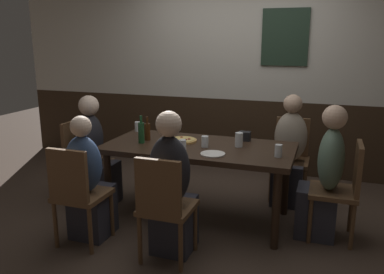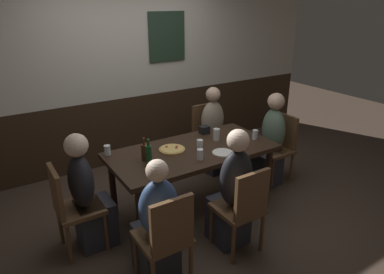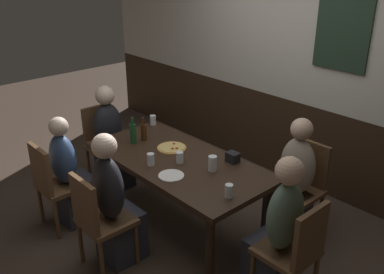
{
  "view_description": "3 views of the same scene",
  "coord_description": "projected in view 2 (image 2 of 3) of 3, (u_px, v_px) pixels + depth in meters",
  "views": [
    {
      "loc": [
        1.13,
        -3.44,
        1.72
      ],
      "look_at": [
        -0.05,
        -0.05,
        0.83
      ],
      "focal_mm": 36.9,
      "sensor_mm": 36.0,
      "label": 1
    },
    {
      "loc": [
        -1.81,
        -2.85,
        2.23
      ],
      "look_at": [
        0.06,
        0.1,
        0.84
      ],
      "focal_mm": 32.28,
      "sensor_mm": 36.0,
      "label": 2
    },
    {
      "loc": [
        2.66,
        -2.24,
        2.48
      ],
      "look_at": [
        0.08,
        0.1,
        0.95
      ],
      "focal_mm": 40.04,
      "sensor_mm": 36.0,
      "label": 3
    }
  ],
  "objects": [
    {
      "name": "beer_bottle_brown",
      "position": [
        144.0,
        152.0,
        3.4
      ],
      "size": [
        0.06,
        0.06,
        0.24
      ],
      "color": "#42230F",
      "rests_on": "dining_table"
    },
    {
      "name": "person_left_near",
      "position": [
        157.0,
        228.0,
        2.86
      ],
      "size": [
        0.34,
        0.37,
        1.11
      ],
      "color": "#2D2D38",
      "rests_on": "ground_plane"
    },
    {
      "name": "chair_right_far",
      "position": [
        207.0,
        132.0,
        4.84
      ],
      "size": [
        0.4,
        0.4,
        0.88
      ],
      "color": "brown",
      "rests_on": "ground_plane"
    },
    {
      "name": "beer_glass_half",
      "position": [
        216.0,
        135.0,
        3.91
      ],
      "size": [
        0.07,
        0.07,
        0.14
      ],
      "color": "silver",
      "rests_on": "dining_table"
    },
    {
      "name": "person_right_far",
      "position": [
        214.0,
        136.0,
        4.71
      ],
      "size": [
        0.34,
        0.37,
        1.17
      ],
      "color": "#2D2D38",
      "rests_on": "ground_plane"
    },
    {
      "name": "tumbler_short",
      "position": [
        255.0,
        135.0,
        3.94
      ],
      "size": [
        0.06,
        0.06,
        0.11
      ],
      "color": "silver",
      "rests_on": "dining_table"
    },
    {
      "name": "chair_head_west",
      "position": [
        71.0,
        205.0,
        3.13
      ],
      "size": [
        0.4,
        0.4,
        0.88
      ],
      "color": "brown",
      "rests_on": "ground_plane"
    },
    {
      "name": "beer_bottle_green",
      "position": [
        149.0,
        155.0,
        3.3
      ],
      "size": [
        0.06,
        0.06,
        0.27
      ],
      "color": "#194723",
      "rests_on": "dining_table"
    },
    {
      "name": "plate_white_large",
      "position": [
        223.0,
        153.0,
        3.59
      ],
      "size": [
        0.22,
        0.22,
        0.01
      ],
      "primitive_type": "cylinder",
      "color": "white",
      "rests_on": "dining_table"
    },
    {
      "name": "condiment_caddy",
      "position": [
        204.0,
        130.0,
        4.11
      ],
      "size": [
        0.11,
        0.09,
        0.09
      ],
      "primitive_type": "cube",
      "color": "black",
      "rests_on": "dining_table"
    },
    {
      "name": "pint_glass_amber",
      "position": [
        200.0,
        155.0,
        3.44
      ],
      "size": [
        0.06,
        0.06,
        0.11
      ],
      "color": "silver",
      "rests_on": "dining_table"
    },
    {
      "name": "pizza",
      "position": [
        172.0,
        149.0,
        3.66
      ],
      "size": [
        0.28,
        0.28,
        0.03
      ],
      "color": "tan",
      "rests_on": "dining_table"
    },
    {
      "name": "dining_table",
      "position": [
        193.0,
        156.0,
        3.72
      ],
      "size": [
        1.79,
        0.87,
        0.74
      ],
      "color": "black",
      "rests_on": "ground_plane"
    },
    {
      "name": "person_mid_near",
      "position": [
        232.0,
        197.0,
        3.23
      ],
      "size": [
        0.34,
        0.37,
        1.2
      ],
      "color": "#2D2D38",
      "rests_on": "ground_plane"
    },
    {
      "name": "pint_glass_stout",
      "position": [
        200.0,
        145.0,
        3.68
      ],
      "size": [
        0.07,
        0.07,
        0.1
      ],
      "color": "silver",
      "rests_on": "dining_table"
    },
    {
      "name": "wall_back",
      "position": [
        129.0,
        71.0,
        4.78
      ],
      "size": [
        6.4,
        0.13,
        2.6
      ],
      "color": "#332316",
      "rests_on": "ground_plane"
    },
    {
      "name": "chair_head_east",
      "position": [
        279.0,
        145.0,
        4.43
      ],
      "size": [
        0.4,
        0.4,
        0.88
      ],
      "color": "brown",
      "rests_on": "ground_plane"
    },
    {
      "name": "person_head_east",
      "position": [
        269.0,
        146.0,
        4.34
      ],
      "size": [
        0.37,
        0.34,
        1.19
      ],
      "color": "#2D2D38",
      "rests_on": "ground_plane"
    },
    {
      "name": "chair_mid_near",
      "position": [
        243.0,
        206.0,
        3.11
      ],
      "size": [
        0.4,
        0.4,
        0.88
      ],
      "color": "brown",
      "rests_on": "ground_plane"
    },
    {
      "name": "chair_left_near",
      "position": [
        166.0,
        236.0,
        2.72
      ],
      "size": [
        0.4,
        0.4,
        0.88
      ],
      "color": "brown",
      "rests_on": "ground_plane"
    },
    {
      "name": "person_head_west",
      "position": [
        89.0,
        200.0,
        3.21
      ],
      "size": [
        0.37,
        0.34,
        1.16
      ],
      "color": "#2D2D38",
      "rests_on": "ground_plane"
    },
    {
      "name": "ground_plane",
      "position": [
        193.0,
        208.0,
        3.96
      ],
      "size": [
        12.0,
        12.0,
        0.0
      ],
      "primitive_type": "plane",
      "color": "#423328"
    },
    {
      "name": "tumbler_water",
      "position": [
        107.0,
        151.0,
        3.54
      ],
      "size": [
        0.07,
        0.07,
        0.1
      ],
      "color": "silver",
      "rests_on": "dining_table"
    }
  ]
}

